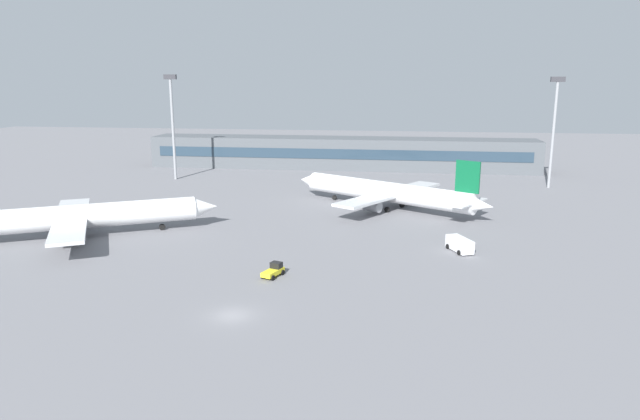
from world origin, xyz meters
name	(u,v)px	position (x,y,z in m)	size (l,w,h in m)	color
ground_plane	(298,226)	(0.00, 40.00, 0.00)	(400.00, 400.00, 0.00)	slate
terminal_building	(341,153)	(0.00, 108.95, 4.50)	(111.73, 12.13, 9.00)	#4C5156
airplane_near	(80,217)	(-34.04, 27.56, 3.42)	(41.33, 30.01, 11.22)	white
airplane_mid	(385,192)	(14.67, 56.51, 3.42)	(40.26, 29.38, 11.20)	white
baggage_tug_yellow	(274,270)	(1.64, 13.23, 0.80)	(2.75, 3.90, 1.75)	yellow
service_van_white	(460,244)	(26.84, 28.21, 1.11)	(3.99, 5.56, 2.08)	white
floodlight_tower_west	(172,120)	(-40.69, 83.86, 15.39)	(3.20, 0.80, 26.71)	gray
floodlight_tower_east	(554,125)	(52.97, 85.05, 15.06)	(3.20, 0.80, 26.08)	gray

